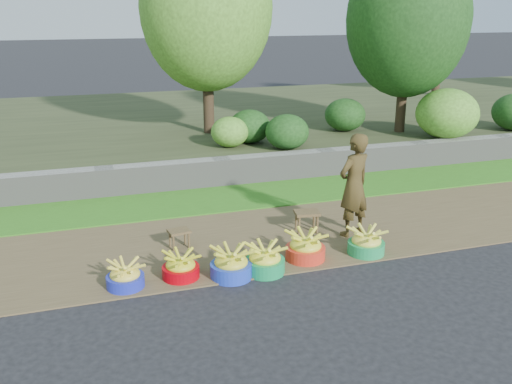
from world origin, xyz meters
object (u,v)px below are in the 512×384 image
object	(u,v)px
basin_d	(265,260)
stool_right	(307,215)
basin_e	(305,248)
basin_f	(366,243)
stool_left	(179,234)
basin_c	(231,264)
basin_a	(125,277)
basin_b	(181,267)
vendor_woman	(354,185)

from	to	relation	value
basin_d	stool_right	size ratio (longest dim) A/B	1.28
basin_e	stool_right	world-z (taller)	basin_e
basin_e	basin_f	size ratio (longest dim) A/B	1.05
stool_left	stool_right	bearing A→B (deg)	0.18
basin_f	stool_right	world-z (taller)	basin_f
basin_e	stool_left	distance (m)	1.84
basin_e	stool_right	distance (m)	1.02
basin_c	basin_e	xyz separation A→B (m)	(1.12, 0.20, 0.00)
stool_left	basin_e	bearing A→B (deg)	-30.18
basin_a	stool_right	xyz separation A→B (m)	(2.87, 1.01, 0.12)
basin_a	basin_b	bearing A→B (deg)	3.72
basin_b	vendor_woman	world-z (taller)	vendor_woman
basin_d	basin_f	bearing A→B (deg)	4.05
basin_e	basin_a	bearing A→B (deg)	-178.15
basin_b	basin_d	size ratio (longest dim) A/B	0.91
basin_a	stool_left	size ratio (longest dim) A/B	1.41
stool_right	vendor_woman	bearing A→B (deg)	-27.52
basin_c	basin_f	world-z (taller)	basin_c
stool_left	basin_c	bearing A→B (deg)	-67.40
basin_e	basin_f	distance (m)	0.90
basin_b	basin_e	distance (m)	1.76
basin_d	basin_e	world-z (taller)	basin_e
basin_a	stool_left	distance (m)	1.33
basin_b	stool_right	size ratio (longest dim) A/B	1.16
basin_b	stool_left	world-z (taller)	basin_b
basin_a	basin_e	world-z (taller)	basin_e
basin_f	stool_left	xyz separation A→B (m)	(-2.49, 1.02, 0.06)
basin_c	basin_f	bearing A→B (deg)	3.15
basin_d	stool_left	bearing A→B (deg)	129.61
basin_c	basin_e	world-z (taller)	basin_e
basin_b	basin_e	xyz separation A→B (m)	(1.76, 0.03, 0.02)
basin_d	basin_f	xyz separation A→B (m)	(1.56, 0.11, -0.00)
basin_a	stool_right	world-z (taller)	basin_a
basin_c	vendor_woman	size ratio (longest dim) A/B	0.35
basin_b	basin_c	distance (m)	0.65
basin_b	stool_left	bearing A→B (deg)	80.39
stool_left	vendor_woman	world-z (taller)	vendor_woman
basin_c	basin_d	xyz separation A→B (m)	(0.46, 0.00, -0.01)
basin_e	stool_right	xyz separation A→B (m)	(0.41, 0.93, 0.10)
basin_d	vendor_woman	xyz separation A→B (m)	(1.69, 0.81, 0.63)
stool_right	vendor_woman	xyz separation A→B (m)	(0.61, -0.32, 0.53)
stool_left	stool_right	size ratio (longest dim) A/B	0.81
basin_a	stool_right	distance (m)	3.05
basin_a	vendor_woman	xyz separation A→B (m)	(3.49, 0.69, 0.65)
basin_d	stool_left	distance (m)	1.46
basin_e	stool_right	size ratio (longest dim) A/B	1.33
basin_d	basin_f	size ratio (longest dim) A/B	1.01
basin_a	basin_c	xyz separation A→B (m)	(1.34, -0.12, 0.02)
stool_left	basin_d	bearing A→B (deg)	-50.39
basin_e	vendor_woman	bearing A→B (deg)	30.91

